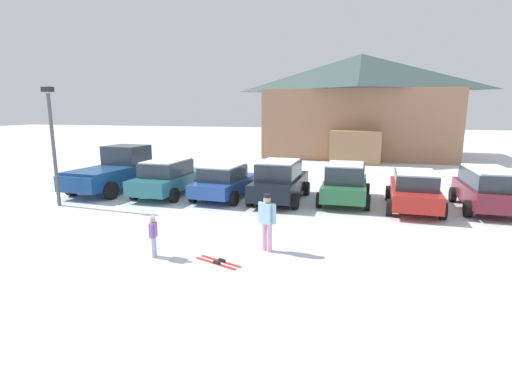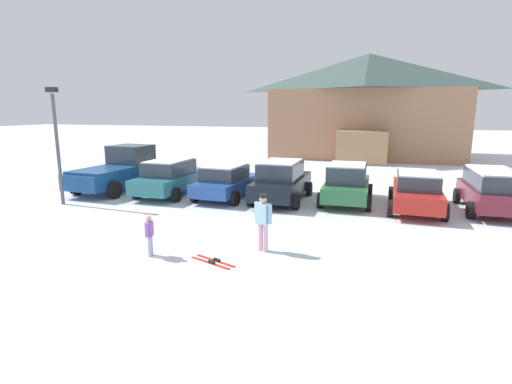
{
  "view_description": "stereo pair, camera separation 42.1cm",
  "coord_description": "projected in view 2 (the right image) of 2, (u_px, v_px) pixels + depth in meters",
  "views": [
    {
      "loc": [
        2.81,
        -5.29,
        3.99
      ],
      "look_at": [
        -1.04,
        8.92,
        0.91
      ],
      "focal_mm": 28.0,
      "sensor_mm": 36.0,
      "label": 1
    },
    {
      "loc": [
        3.21,
        -5.17,
        3.99
      ],
      "look_at": [
        -1.04,
        8.92,
        0.91
      ],
      "focal_mm": 28.0,
      "sensor_mm": 36.0,
      "label": 2
    }
  ],
  "objects": [
    {
      "name": "pair_of_skis",
      "position": [
        213.0,
        262.0,
        10.55
      ],
      "size": [
        1.38,
        0.78,
        0.08
      ],
      "color": "red",
      "rests_on": "ground"
    },
    {
      "name": "parked_black_sedan",
      "position": [
        281.0,
        181.0,
        17.43
      ],
      "size": [
        2.22,
        4.52,
        1.79
      ],
      "color": "black",
      "rests_on": "ground"
    },
    {
      "name": "skier_child_in_purple_jacket",
      "position": [
        150.0,
        233.0,
        10.9
      ],
      "size": [
        0.24,
        0.42,
        1.16
      ],
      "color": "#A5AFCF",
      "rests_on": "ground"
    },
    {
      "name": "parked_teal_hatchback",
      "position": [
        171.0,
        177.0,
        18.79
      ],
      "size": [
        2.25,
        4.72,
        1.67
      ],
      "color": "#297077",
      "rests_on": "ground"
    },
    {
      "name": "parked_blue_hatchback",
      "position": [
        226.0,
        181.0,
        18.01
      ],
      "size": [
        2.33,
        4.2,
        1.53
      ],
      "color": "#254D9E",
      "rests_on": "ground"
    },
    {
      "name": "ground",
      "position": [
        160.0,
        356.0,
        6.57
      ],
      "size": [
        160.0,
        160.0,
        0.0
      ],
      "primitive_type": "plane",
      "color": "silver"
    },
    {
      "name": "parked_red_sedan",
      "position": [
        417.0,
        191.0,
        15.82
      ],
      "size": [
        2.21,
        4.55,
        1.56
      ],
      "color": "red",
      "rests_on": "ground"
    },
    {
      "name": "ski_lodge",
      "position": [
        367.0,
        105.0,
        33.92
      ],
      "size": [
        15.49,
        11.95,
        8.49
      ],
      "color": "#A27254",
      "rests_on": "ground"
    },
    {
      "name": "lamp_post",
      "position": [
        57.0,
        139.0,
        16.43
      ],
      "size": [
        0.44,
        0.24,
        4.84
      ],
      "color": "#515459",
      "rests_on": "ground"
    },
    {
      "name": "parked_maroon_van",
      "position": [
        492.0,
        189.0,
        15.52
      ],
      "size": [
        2.15,
        4.2,
        1.68
      ],
      "color": "maroon",
      "rests_on": "ground"
    },
    {
      "name": "skier_adult_in_blue_parka",
      "position": [
        263.0,
        219.0,
        11.22
      ],
      "size": [
        0.57,
        0.39,
        1.67
      ],
      "color": "#DFAAC3",
      "rests_on": "ground"
    },
    {
      "name": "pickup_truck",
      "position": [
        121.0,
        170.0,
        19.95
      ],
      "size": [
        2.77,
        5.51,
        2.15
      ],
      "color": "navy",
      "rests_on": "ground"
    },
    {
      "name": "parked_green_coupe",
      "position": [
        347.0,
        183.0,
        17.06
      ],
      "size": [
        2.15,
        4.14,
        1.71
      ],
      "color": "#29693D",
      "rests_on": "ground"
    }
  ]
}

